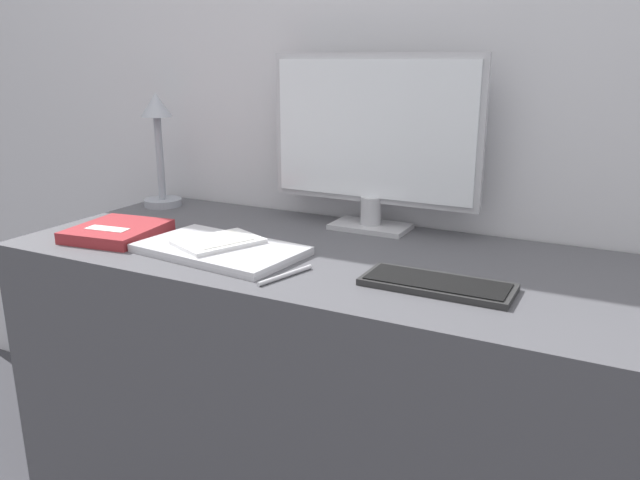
# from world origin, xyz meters

# --- Properties ---
(wall_back) EXTENTS (3.60, 0.05, 2.40)m
(wall_back) POSITION_xyz_m (0.00, 0.58, 1.20)
(wall_back) COLOR silver
(wall_back) RESTS_ON ground_plane
(desk) EXTENTS (1.52, 0.58, 0.72)m
(desk) POSITION_xyz_m (0.00, 0.26, 0.36)
(desk) COLOR #4C4C51
(desk) RESTS_ON ground_plane
(monitor) EXTENTS (0.52, 0.11, 0.41)m
(monitor) POSITION_xyz_m (-0.05, 0.48, 0.94)
(monitor) COLOR #B7B7BC
(monitor) RESTS_ON desk
(keyboard) EXTENTS (0.27, 0.11, 0.01)m
(keyboard) POSITION_xyz_m (0.21, 0.15, 0.73)
(keyboard) COLOR #282828
(keyboard) RESTS_ON desk
(laptop) EXTENTS (0.37, 0.24, 0.02)m
(laptop) POSITION_xyz_m (-0.26, 0.14, 0.73)
(laptop) COLOR #BCBCC1
(laptop) RESTS_ON desk
(ereader) EXTENTS (0.18, 0.21, 0.01)m
(ereader) POSITION_xyz_m (-0.27, 0.15, 0.74)
(ereader) COLOR white
(ereader) RESTS_ON laptop
(desk_lamp) EXTENTS (0.10, 0.10, 0.31)m
(desk_lamp) POSITION_xyz_m (-0.67, 0.43, 0.91)
(desk_lamp) COLOR #999EA8
(desk_lamp) RESTS_ON desk
(notebook) EXTENTS (0.21, 0.22, 0.03)m
(notebook) POSITION_xyz_m (-0.55, 0.14, 0.74)
(notebook) COLOR maroon
(notebook) RESTS_ON desk
(pen) EXTENTS (0.05, 0.14, 0.01)m
(pen) POSITION_xyz_m (-0.06, 0.07, 0.73)
(pen) COLOR silver
(pen) RESTS_ON desk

